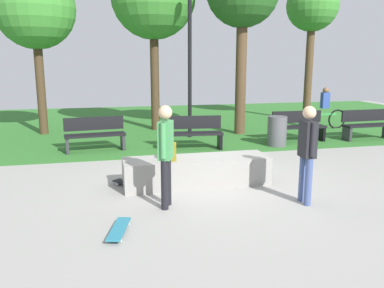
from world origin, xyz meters
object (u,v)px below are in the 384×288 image
park_bench_center_lawn (193,132)px  tree_slender_maple (312,8)px  skateboard_spare (130,184)px  skateboard_by_ledge (119,229)px  park_bench_near_path (95,133)px  backpack_on_ledge (171,152)px  skater_performing_trick (166,149)px  concrete_ledge (196,171)px  cyclist_on_bicycle (324,111)px  skater_watching (307,147)px  lamp_post (190,50)px  park_bench_far_right (299,126)px  trash_bin (277,131)px  park_bench_by_oak (367,124)px  tree_tall_oak (35,10)px

park_bench_center_lawn → tree_slender_maple: (5.75, 4.21, 3.94)m
park_bench_center_lawn → skateboard_spare: bearing=-123.2°
skateboard_by_ledge → park_bench_near_path: size_ratio=0.50×
backpack_on_ledge → skater_performing_trick: 1.09m
concrete_ledge → cyclist_on_bicycle: (6.03, 5.38, 0.36)m
skater_watching → tree_slender_maple: (4.88, 8.84, 3.44)m
tree_slender_maple → cyclist_on_bicycle: 4.31m
park_bench_center_lawn → lamp_post: 2.88m
park_bench_far_right → skater_watching: bearing=-116.6°
backpack_on_ledge → skateboard_by_ledge: (-1.10, -1.90, -0.65)m
concrete_ledge → skater_watching: bearing=-42.7°
tree_slender_maple → trash_bin: bearing=-127.3°
skateboard_by_ledge → skateboard_spare: size_ratio=1.10×
skater_performing_trick → skateboard_spare: (-0.52, 1.23, -0.94)m
backpack_on_ledge → lamp_post: size_ratio=0.07×
skater_watching → lamp_post: size_ratio=0.37×
skater_watching → lamp_post: bearing=95.1°
park_bench_near_path → skater_performing_trick: bearing=-75.8°
park_bench_far_right → park_bench_by_oak: 2.23m
skateboard_spare → tree_tall_oak: (-2.36, 6.47, 3.93)m
skateboard_spare → park_bench_near_path: bearing=100.9°
park_bench_near_path → park_bench_far_right: 6.02m
skateboard_by_ledge → tree_slender_maple: size_ratio=0.15×
skateboard_by_ledge → skateboard_spare: 2.13m
tree_tall_oak → lamp_post: tree_tall_oak is taller
park_bench_by_oak → tree_tall_oak: tree_tall_oak is taller
tree_slender_maple → lamp_post: size_ratio=1.22×
skater_performing_trick → park_bench_far_right: bearing=43.7°
park_bench_far_right → cyclist_on_bicycle: bearing=42.9°
park_bench_far_right → tree_slender_maple: size_ratio=0.29×
park_bench_far_right → skater_performing_trick: bearing=-136.3°
skater_performing_trick → park_bench_far_right: 6.72m
backpack_on_ledge → tree_tall_oak: size_ratio=0.06×
skater_watching → trash_bin: bearing=70.8°
skateboard_by_ledge → tree_tall_oak: bearing=103.4°
skateboard_spare → trash_bin: size_ratio=0.87×
skater_performing_trick → tree_tall_oak: 8.75m
concrete_ledge → skater_watching: size_ratio=1.70×
park_bench_near_path → park_bench_far_right: same height
lamp_post → park_bench_far_right: bearing=-24.6°
park_bench_center_lawn → park_bench_far_right: bearing=6.1°
park_bench_far_right → cyclist_on_bicycle: 2.69m
park_bench_by_oak → tree_slender_maple: 5.65m
park_bench_near_path → lamp_post: bearing=24.9°
tree_tall_oak → lamp_post: 5.10m
lamp_post → skater_performing_trick: bearing=-106.4°
skater_watching → skateboard_by_ledge: bearing=-170.6°
park_bench_center_lawn → tree_tall_oak: size_ratio=0.31×
park_bench_far_right → tree_slender_maple: bearing=58.3°
cyclist_on_bicycle → backpack_on_ledge: bearing=-140.3°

